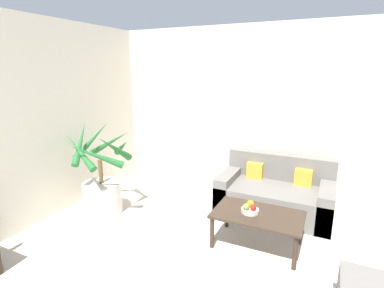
{
  "coord_description": "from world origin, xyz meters",
  "views": [
    {
      "loc": [
        0.1,
        1.07,
        2.04
      ],
      "look_at": [
        -1.69,
        4.78,
        1.0
      ],
      "focal_mm": 28.0,
      "sensor_mm": 36.0,
      "label": 1
    }
  ],
  "objects_px": {
    "apple_red": "(253,208)",
    "sofa_loveseat": "(275,194)",
    "orange_fruit": "(250,204)",
    "apple_green": "(246,207)",
    "fruit_bowl": "(250,211)",
    "potted_palm": "(102,184)",
    "coffee_table": "(258,217)"
  },
  "relations": [
    {
      "from": "sofa_loveseat",
      "to": "fruit_bowl",
      "type": "distance_m",
      "value": 1.02
    },
    {
      "from": "potted_palm",
      "to": "apple_red",
      "type": "bearing_deg",
      "value": 1.96
    },
    {
      "from": "potted_palm",
      "to": "fruit_bowl",
      "type": "distance_m",
      "value": 2.14
    },
    {
      "from": "apple_red",
      "to": "orange_fruit",
      "type": "bearing_deg",
      "value": 125.12
    },
    {
      "from": "coffee_table",
      "to": "fruit_bowl",
      "type": "height_order",
      "value": "fruit_bowl"
    },
    {
      "from": "sofa_loveseat",
      "to": "fruit_bowl",
      "type": "bearing_deg",
      "value": -96.13
    },
    {
      "from": "potted_palm",
      "to": "sofa_loveseat",
      "type": "relative_size",
      "value": 0.84
    },
    {
      "from": "coffee_table",
      "to": "orange_fruit",
      "type": "bearing_deg",
      "value": 160.88
    },
    {
      "from": "fruit_bowl",
      "to": "sofa_loveseat",
      "type": "bearing_deg",
      "value": 83.87
    },
    {
      "from": "sofa_loveseat",
      "to": "apple_red",
      "type": "relative_size",
      "value": 22.54
    },
    {
      "from": "potted_palm",
      "to": "fruit_bowl",
      "type": "relative_size",
      "value": 6.44
    },
    {
      "from": "apple_red",
      "to": "sofa_loveseat",
      "type": "bearing_deg",
      "value": 86.52
    },
    {
      "from": "apple_red",
      "to": "fruit_bowl",
      "type": "bearing_deg",
      "value": 149.0
    },
    {
      "from": "coffee_table",
      "to": "orange_fruit",
      "type": "height_order",
      "value": "orange_fruit"
    },
    {
      "from": "potted_palm",
      "to": "apple_red",
      "type": "xyz_separation_m",
      "value": [
        2.18,
        0.07,
        0.07
      ]
    },
    {
      "from": "coffee_table",
      "to": "sofa_loveseat",
      "type": "bearing_deg",
      "value": 89.01
    },
    {
      "from": "orange_fruit",
      "to": "potted_palm",
      "type": "bearing_deg",
      "value": -175.82
    },
    {
      "from": "fruit_bowl",
      "to": "orange_fruit",
      "type": "height_order",
      "value": "orange_fruit"
    },
    {
      "from": "sofa_loveseat",
      "to": "orange_fruit",
      "type": "height_order",
      "value": "sofa_loveseat"
    },
    {
      "from": "apple_green",
      "to": "fruit_bowl",
      "type": "bearing_deg",
      "value": 48.91
    },
    {
      "from": "sofa_loveseat",
      "to": "orange_fruit",
      "type": "distance_m",
      "value": 0.98
    },
    {
      "from": "orange_fruit",
      "to": "coffee_table",
      "type": "bearing_deg",
      "value": -19.12
    },
    {
      "from": "fruit_bowl",
      "to": "apple_green",
      "type": "height_order",
      "value": "apple_green"
    },
    {
      "from": "fruit_bowl",
      "to": "apple_green",
      "type": "bearing_deg",
      "value": -131.09
    },
    {
      "from": "sofa_loveseat",
      "to": "orange_fruit",
      "type": "xyz_separation_m",
      "value": [
        -0.12,
        -0.95,
        0.24
      ]
    },
    {
      "from": "fruit_bowl",
      "to": "orange_fruit",
      "type": "bearing_deg",
      "value": 102.35
    },
    {
      "from": "apple_green",
      "to": "orange_fruit",
      "type": "relative_size",
      "value": 0.91
    },
    {
      "from": "orange_fruit",
      "to": "apple_green",
      "type": "bearing_deg",
      "value": -104.13
    },
    {
      "from": "fruit_bowl",
      "to": "apple_green",
      "type": "xyz_separation_m",
      "value": [
        -0.04,
        -0.04,
        0.06
      ]
    },
    {
      "from": "apple_green",
      "to": "coffee_table",
      "type": "bearing_deg",
      "value": 25.08
    },
    {
      "from": "apple_red",
      "to": "potted_palm",
      "type": "bearing_deg",
      "value": -178.04
    },
    {
      "from": "sofa_loveseat",
      "to": "coffee_table",
      "type": "distance_m",
      "value": 0.99
    }
  ]
}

